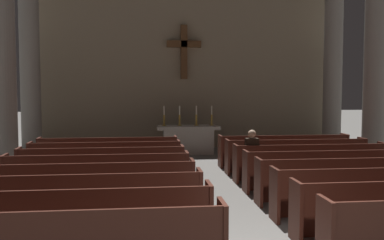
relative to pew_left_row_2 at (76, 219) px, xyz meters
The scene contains 24 objects.
pew_left_row_2 is the anchor object (origin of this frame).
pew_left_row_3 1.08m from the pew_left_row_2, 90.00° to the left, with size 3.92×0.50×0.95m.
pew_left_row_4 2.16m from the pew_left_row_2, 90.00° to the left, with size 3.92×0.50×0.95m.
pew_left_row_5 3.24m from the pew_left_row_2, 90.00° to the left, with size 3.92×0.50×0.95m.
pew_left_row_6 4.33m from the pew_left_row_2, 90.00° to the left, with size 3.92×0.50×0.95m.
pew_left_row_7 5.41m from the pew_left_row_2, 90.00° to the left, with size 3.92×0.50×0.95m.
pew_left_row_8 6.49m from the pew_left_row_2, 90.00° to the left, with size 3.92×0.50×0.95m.
pew_right_row_3 5.31m from the pew_left_row_2, 11.76° to the left, with size 3.92×0.50×0.95m.
pew_right_row_4 5.63m from the pew_left_row_2, 22.60° to the left, with size 3.92×0.50×0.95m.
pew_right_row_5 6.13m from the pew_left_row_2, 31.98° to the left, with size 3.92×0.50×0.95m.
pew_right_row_6 6.76m from the pew_left_row_2, 39.78° to the left, with size 3.92×0.50×0.95m.
pew_right_row_7 7.50m from the pew_left_row_2, 46.14° to the left, with size 3.92×0.50×0.95m.
pew_right_row_8 8.31m from the pew_left_row_2, 51.32° to the left, with size 3.92×0.50×0.95m.
column_left_third 7.58m from the pew_left_row_2, 113.59° to the left, with size 1.02×1.02×6.42m.
column_right_third 10.67m from the pew_left_row_2, 38.99° to the left, with size 1.02×1.02×6.42m.
column_left_fourth 10.29m from the pew_left_row_2, 106.61° to the left, with size 1.02×1.02×6.42m.
column_right_fourth 12.74m from the pew_left_row_2, 49.84° to the left, with size 1.02×1.02×6.42m.
altar 9.65m from the pew_left_row_2, 74.39° to the left, with size 2.20×0.90×1.01m.
candlestick_outer_left 9.49m from the pew_left_row_2, 79.35° to the left, with size 0.16×0.16×0.70m.
candlestick_inner_left 9.61m from the pew_left_row_2, 76.12° to the left, with size 0.16×0.16×0.70m.
candlestick_inner_right 9.77m from the pew_left_row_2, 72.69° to the left, with size 0.16×0.16×0.70m.
candlestick_outer_right 9.94m from the pew_left_row_2, 69.65° to the left, with size 0.16×0.16×0.70m.
apse_with_cross 11.70m from the pew_left_row_2, 76.75° to the left, with size 11.96×0.50×6.77m.
lone_worshipper 5.70m from the pew_left_row_2, 50.05° to the left, with size 0.32×0.43×1.32m.
Camera 1 is at (-1.66, -5.36, 2.35)m, focal length 41.71 mm.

